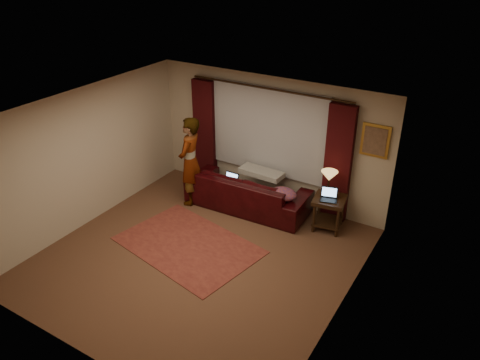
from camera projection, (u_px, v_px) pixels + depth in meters
name	position (u px, v px, depth m)	size (l,w,h in m)	color
floor	(199.00, 258.00, 8.07)	(5.00, 5.00, 0.01)	brown
ceiling	(192.00, 114.00, 6.86)	(5.00, 5.00, 0.02)	silver
wall_back	(269.00, 140.00, 9.36)	(5.00, 0.02, 2.60)	#BBAC95
wall_front	(72.00, 279.00, 5.57)	(5.00, 0.02, 2.60)	#BBAC95
wall_left	(86.00, 158.00, 8.61)	(0.02, 5.00, 2.60)	#BBAC95
wall_right	(346.00, 238.00, 6.32)	(0.02, 5.00, 2.60)	#BBAC95
sheer_curtain	(268.00, 131.00, 9.22)	(2.50, 0.05, 1.80)	#A4A5AD
drape_left	(205.00, 133.00, 10.02)	(0.50, 0.14, 2.30)	black
drape_right	(338.00, 164.00, 8.65)	(0.50, 0.14, 2.30)	black
curtain_rod	(268.00, 89.00, 8.78)	(0.04, 0.04, 3.40)	black
picture_frame	(375.00, 141.00, 8.17)	(0.50, 0.04, 0.60)	gold
sofa	(248.00, 185.00, 9.34)	(2.48, 1.07, 1.00)	black
throw_blanket	(262.00, 160.00, 9.19)	(0.89, 0.36, 0.11)	gray
clothing_pile	(284.00, 194.00, 8.80)	(0.51, 0.40, 0.22)	brown
laptop_sofa	(229.00, 180.00, 9.31)	(0.30, 0.33, 0.22)	black
area_rug	(188.00, 245.00, 8.38)	(2.45, 1.63, 0.01)	maroon
end_table	(328.00, 213.00, 8.73)	(0.57, 0.57, 0.65)	black
tiffany_lamp	(329.00, 183.00, 8.56)	(0.31, 0.31, 0.49)	#977A48
laptop_table	(329.00, 195.00, 8.46)	(0.30, 0.33, 0.22)	black
person	(190.00, 161.00, 9.34)	(0.54, 0.54, 1.85)	gray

